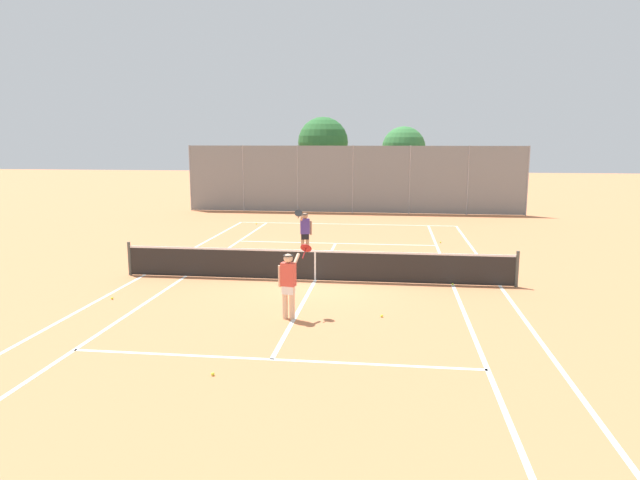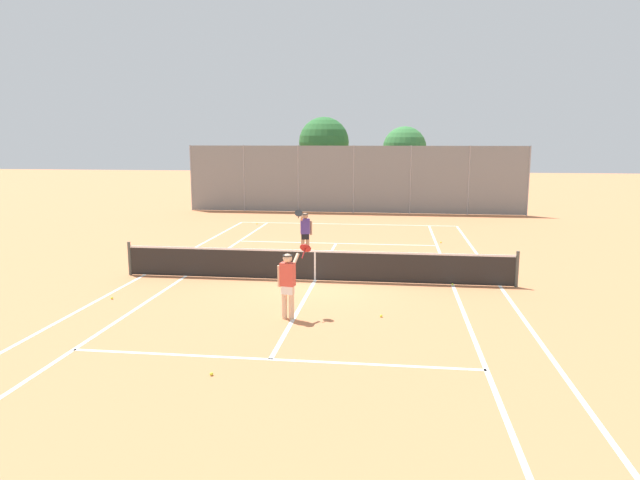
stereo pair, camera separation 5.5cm
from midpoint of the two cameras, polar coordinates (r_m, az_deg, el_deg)
name	(u,v)px [view 2 (the right image)]	position (r m, az deg, el deg)	size (l,w,h in m)	color
ground_plane	(315,281)	(17.48, -0.41, -4.08)	(120.00, 120.00, 0.00)	#CC7A4C
court_line_markings	(315,281)	(17.48, -0.41, -4.07)	(11.10, 23.90, 0.01)	silver
tennis_net	(315,264)	(17.37, -0.42, -2.45)	(12.00, 0.10, 1.07)	#474C47
player_near_side	(288,281)	(13.64, -3.10, -4.14)	(0.77, 0.71, 1.77)	beige
player_far_left	(305,231)	(21.04, -1.42, 0.90)	(0.56, 0.82, 1.77)	tan
loose_tennis_ball_0	(257,224)	(29.17, -6.27, 1.63)	(0.07, 0.07, 0.07)	#D1DB33
loose_tennis_ball_1	(453,284)	(17.36, 13.20, -4.34)	(0.07, 0.07, 0.07)	#D1DB33
loose_tennis_ball_2	(211,374)	(10.88, -10.65, -13.02)	(0.07, 0.07, 0.07)	#D1DB33
loose_tennis_ball_3	(112,298)	(16.46, -20.00, -5.48)	(0.07, 0.07, 0.07)	#D1DB33
loose_tennis_ball_4	(381,316)	(14.04, 6.25, -7.56)	(0.07, 0.07, 0.07)	#D1DB33
loose_tennis_ball_5	(441,242)	(24.30, 12.06, -0.22)	(0.07, 0.07, 0.07)	#D1DB33
back_fence	(354,179)	(33.49, 3.43, 6.07)	(19.78, 0.08, 3.92)	gray
tree_behind_left	(323,144)	(37.44, 0.34, 9.62)	(3.25, 3.25, 5.70)	brown
tree_behind_right	(405,150)	(36.48, 8.57, 8.94)	(2.72, 2.72, 5.07)	brown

